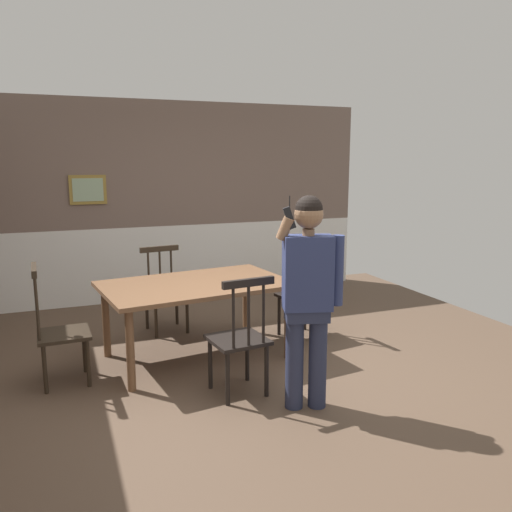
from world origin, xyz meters
name	(u,v)px	position (x,y,z in m)	size (l,w,h in m)	color
ground_plane	(250,381)	(0.00, 0.00, 0.00)	(6.73, 6.73, 0.00)	brown
room_back_partition	(171,205)	(0.00, 3.06, 1.29)	(5.51, 0.17, 2.67)	#756056
dining_table	(196,291)	(-0.28, 0.72, 0.67)	(1.86, 1.29, 0.75)	brown
chair_near_window	(58,330)	(-1.53, 0.56, 0.48)	(0.44, 0.44, 1.04)	#2D2319
chair_by_doorway	(165,291)	(-0.40, 1.64, 0.45)	(0.49, 0.49, 0.94)	#2D2319
chair_at_table_head	(240,338)	(-0.16, -0.20, 0.48)	(0.48, 0.48, 1.01)	black
chair_opposite_corner	(304,295)	(0.96, 0.88, 0.47)	(0.50, 0.50, 0.93)	black
person_figure	(308,291)	(0.25, -0.59, 0.93)	(0.51, 0.29, 1.65)	#282E49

